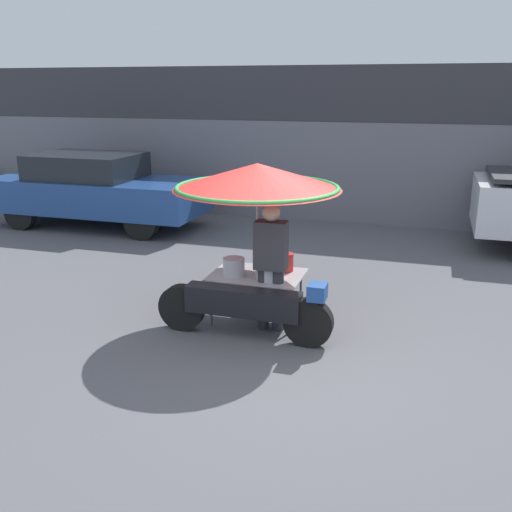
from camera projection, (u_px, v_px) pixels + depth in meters
ground_plane at (283, 355)px, 6.31m from camera, size 36.00×36.00×0.00m
shopfront_building at (369, 143)px, 12.82m from camera, size 28.00×2.06×3.28m
vendor_motorcycle_cart at (256, 199)px, 6.78m from camera, size 2.13×2.03×1.99m
vendor_person at (271, 261)px, 6.75m from camera, size 0.38×0.22×1.56m
parked_car at (96, 189)px, 11.94m from camera, size 4.48×1.80×1.52m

